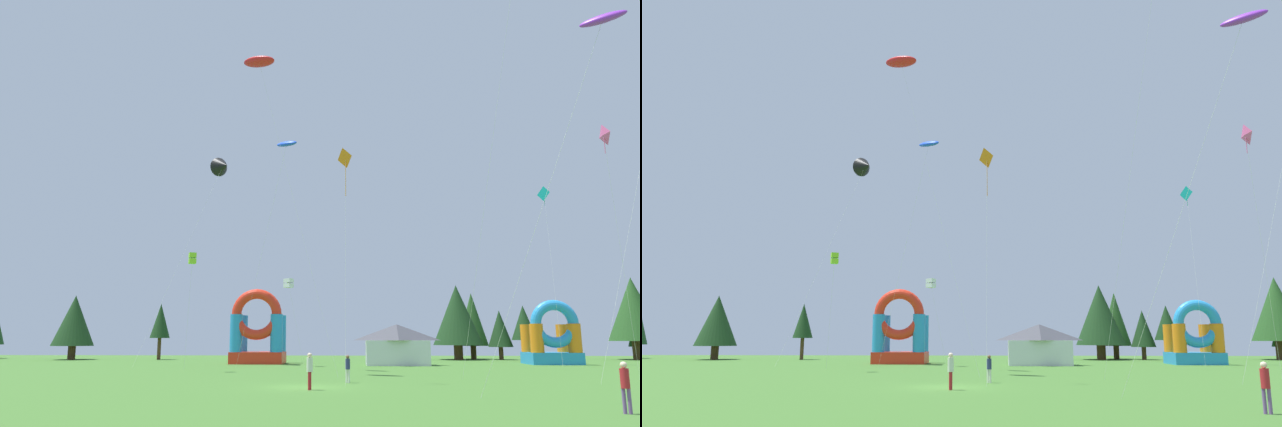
# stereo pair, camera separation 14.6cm
# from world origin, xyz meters

# --- Properties ---
(ground_plane) EXTENTS (120.00, 120.00, 0.00)m
(ground_plane) POSITION_xyz_m (0.00, 0.00, 0.00)
(ground_plane) COLOR #3D6B28
(kite_blue_parafoil) EXTENTS (5.82, 4.40, 19.89)m
(kite_blue_parafoil) POSITION_xyz_m (-3.16, 17.68, 19.37)
(kite_blue_parafoil) COLOR blue
(kite_blue_parafoil) RESTS_ON ground_plane
(kite_red_parafoil) EXTENTS (8.01, 5.14, 25.19)m
(kite_red_parafoil) POSITION_xyz_m (-4.85, 11.85, 24.45)
(kite_red_parafoil) COLOR red
(kite_red_parafoil) RESTS_ON ground_plane
(kite_pink_diamond) EXTENTS (1.80, 2.31, 15.42)m
(kite_pink_diamond) POSITION_xyz_m (18.23, 3.68, 14.81)
(kite_pink_diamond) COLOR #EA599E
(kite_pink_diamond) RESTS_ON ground_plane
(kite_purple_parafoil) EXTENTS (6.49, 3.88, 16.49)m
(kite_purple_parafoil) POSITION_xyz_m (13.36, -8.78, 16.04)
(kite_purple_parafoil) COLOR purple
(kite_purple_parafoil) RESTS_ON ground_plane
(kite_lime_box) EXTENTS (1.16, 2.12, 9.31)m
(kite_lime_box) POSITION_xyz_m (-10.37, 14.67, 8.85)
(kite_lime_box) COLOR #8CD826
(kite_lime_box) RESTS_ON ground_plane
(kite_teal_diamond) EXTENTS (1.49, 5.23, 17.91)m
(kite_teal_diamond) POSITION_xyz_m (22.83, 29.64, 17.22)
(kite_teal_diamond) COLOR #0C7F7A
(kite_teal_diamond) RESTS_ON ground_plane
(kite_black_delta) EXTENTS (7.88, 6.93, 21.45)m
(kite_black_delta) POSITION_xyz_m (-10.98, 27.66, 20.35)
(kite_black_delta) COLOR black
(kite_black_delta) RESTS_ON ground_plane
(kite_white_box) EXTENTS (1.81, 2.64, 8.13)m
(kite_white_box) POSITION_xyz_m (-3.54, 24.36, 7.69)
(kite_white_box) COLOR white
(kite_white_box) RESTS_ON ground_plane
(kite_orange_diamond) EXTENTS (0.93, 3.27, 14.09)m
(kite_orange_diamond) POSITION_xyz_m (2.16, 3.34, 13.48)
(kite_orange_diamond) COLOR orange
(kite_orange_diamond) RESTS_ON ground_plane
(person_midfield) EXTENTS (0.38, 0.38, 1.58)m
(person_midfield) POSITION_xyz_m (2.15, 3.24, 0.94)
(person_midfield) COLOR silver
(person_midfield) RESTS_ON ground_plane
(person_near_camera) EXTENTS (0.41, 0.41, 1.75)m
(person_near_camera) POSITION_xyz_m (11.81, -11.11, 1.04)
(person_near_camera) COLOR #724C8C
(person_near_camera) RESTS_ON ground_plane
(person_left_edge) EXTENTS (0.37, 0.37, 1.82)m
(person_left_edge) POSITION_xyz_m (0.25, -1.84, 1.08)
(person_left_edge) COLOR #B21E26
(person_left_edge) RESTS_ON ground_plane
(inflatable_yellow_castle) EXTENTS (5.36, 4.46, 7.48)m
(inflatable_yellow_castle) POSITION_xyz_m (-7.19, 29.60, 2.79)
(inflatable_yellow_castle) COLOR red
(inflatable_yellow_castle) RESTS_ON ground_plane
(inflatable_blue_arch) EXTENTS (4.93, 4.59, 6.28)m
(inflatable_blue_arch) POSITION_xyz_m (22.42, 29.50, 2.25)
(inflatable_blue_arch) COLOR #268CD8
(inflatable_blue_arch) RESTS_ON ground_plane
(festival_tent) EXTENTS (5.99, 3.67, 3.87)m
(festival_tent) POSITION_xyz_m (6.79, 26.84, 1.94)
(festival_tent) COLOR silver
(festival_tent) RESTS_ON ground_plane
(tree_row_1) EXTENTS (5.02, 5.02, 7.73)m
(tree_row_1) POSITION_xyz_m (-31.62, 40.56, 4.65)
(tree_row_1) COLOR #4C331E
(tree_row_1) RESTS_ON ground_plane
(tree_row_2) EXTENTS (2.41, 2.41, 6.72)m
(tree_row_2) POSITION_xyz_m (-21.01, 41.10, 4.58)
(tree_row_2) COLOR #4C331E
(tree_row_2) RESTS_ON ground_plane
(tree_row_3) EXTENTS (5.95, 5.95, 8.96)m
(tree_row_3) POSITION_xyz_m (15.34, 42.55, 5.31)
(tree_row_3) COLOR #4C331E
(tree_row_3) RESTS_ON ground_plane
(tree_row_4) EXTENTS (3.81, 3.81, 8.21)m
(tree_row_4) POSITION_xyz_m (17.66, 45.21, 4.88)
(tree_row_4) COLOR #4C331E
(tree_row_4) RESTS_ON ground_plane
(tree_row_5) EXTENTS (2.97, 2.97, 5.91)m
(tree_row_5) POSITION_xyz_m (20.54, 43.01, 3.67)
(tree_row_5) COLOR #4C331E
(tree_row_5) RESTS_ON ground_plane
(tree_row_6) EXTENTS (2.98, 2.98, 6.44)m
(tree_row_6) POSITION_xyz_m (23.05, 41.57, 4.32)
(tree_row_6) COLOR #4C331E
(tree_row_6) RESTS_ON ground_plane
(tree_row_7) EXTENTS (6.25, 6.25, 9.94)m
(tree_row_7) POSITION_xyz_m (36.96, 43.48, 6.03)
(tree_row_7) COLOR #4C331E
(tree_row_7) RESTS_ON ground_plane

